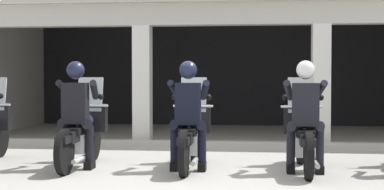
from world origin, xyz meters
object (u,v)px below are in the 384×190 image
object	(u,v)px
motorcycle_left	(82,133)
motorcycle_right	(303,136)
police_officer_center	(188,106)
police_officer_left	(76,105)
motorcycle_center	(191,134)
police_officer_right	(305,107)

from	to	relation	value
motorcycle_left	motorcycle_right	size ratio (longest dim) A/B	1.00
motorcycle_left	police_officer_center	bearing A→B (deg)	-9.54
motorcycle_left	police_officer_left	distance (m)	0.52
police_officer_left	police_officer_center	world-z (taller)	same
police_officer_left	motorcycle_center	distance (m)	1.74
police_officer_center	police_officer_right	xyz separation A→B (m)	(1.66, -0.04, -0.00)
motorcycle_left	motorcycle_center	xyz separation A→B (m)	(1.66, 0.03, 0.00)
motorcycle_center	motorcycle_left	bearing A→B (deg)	172.47
police_officer_left	police_officer_center	xyz separation A→B (m)	(1.66, 0.03, 0.00)
police_officer_center	motorcycle_center	bearing A→B (deg)	81.30
police_officer_left	motorcycle_right	xyz separation A→B (m)	(3.31, 0.27, -0.44)
motorcycle_left	police_officer_center	distance (m)	1.73
motorcycle_center	motorcycle_right	bearing A→B (deg)	-9.95
motorcycle_center	police_officer_center	size ratio (longest dim) A/B	1.29
motorcycle_right	police_officer_right	xyz separation A→B (m)	(-0.00, -0.28, 0.44)
motorcycle_left	motorcycle_center	size ratio (longest dim) A/B	1.00
motorcycle_center	police_officer_center	distance (m)	0.52
motorcycle_center	motorcycle_right	size ratio (longest dim) A/B	1.00
motorcycle_center	police_officer_right	bearing A→B (deg)	-19.63
police_officer_left	police_officer_right	distance (m)	3.31
police_officer_center	motorcycle_left	bearing A→B (deg)	162.72
motorcycle_center	police_officer_right	xyz separation A→B (m)	(1.65, -0.33, 0.44)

